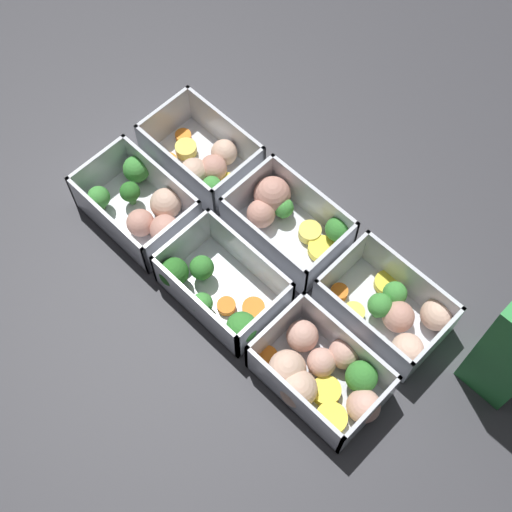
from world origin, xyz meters
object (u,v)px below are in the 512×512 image
object	(u,v)px
container_far_left	(204,161)
container_far_right	(395,314)
container_near_left	(142,206)
container_near_center	(217,290)
container_far_center	(286,217)
container_near_right	(321,374)

from	to	relation	value
container_far_left	container_far_right	bearing A→B (deg)	1.32
container_near_left	container_far_right	world-z (taller)	same
container_near_center	container_far_left	size ratio (longest dim) A/B	1.02
container_far_left	container_far_center	world-z (taller)	same
container_near_center	container_far_center	bearing A→B (deg)	94.75
container_near_right	container_far_right	size ratio (longest dim) A/B	1.08
container_far_left	container_far_center	size ratio (longest dim) A/B	1.00
container_far_left	container_far_right	world-z (taller)	same
container_near_center	container_far_right	xyz separation A→B (m)	(0.18, 0.13, -0.00)
container_near_left	container_near_center	size ratio (longest dim) A/B	1.02
container_near_left	container_far_center	xyz separation A→B (m)	(0.15, 0.12, 0.00)
container_near_right	container_far_left	size ratio (longest dim) A/B	1.10
container_near_center	container_near_right	xyz separation A→B (m)	(0.17, 0.01, -0.00)
container_near_left	container_far_left	world-z (taller)	same
container_far_left	container_far_center	xyz separation A→B (m)	(0.15, 0.01, 0.00)
container_near_left	container_near_center	distance (m)	0.16
container_near_right	container_near_left	bearing A→B (deg)	178.99
container_near_center	container_far_right	bearing A→B (deg)	36.56
container_near_center	container_far_center	xyz separation A→B (m)	(-0.01, 0.14, -0.00)
container_far_left	container_near_center	bearing A→B (deg)	-38.91
container_near_right	container_far_center	xyz separation A→B (m)	(-0.18, 0.13, 0.00)
container_near_left	container_near_center	bearing A→B (deg)	-5.95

